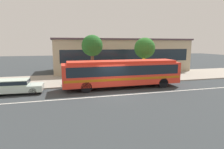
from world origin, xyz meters
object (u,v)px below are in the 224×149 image
(sedan_behind_bus, at_px, (15,86))
(street_tree_mid_block, at_px, (145,49))
(transit_bus, at_px, (122,72))
(bus_stop_sign, at_px, (143,66))
(pedestrian_waiting_near_sign, at_px, (126,72))
(pedestrian_walking_along_curb, at_px, (135,71))
(street_tree_near_stop, at_px, (92,46))

(sedan_behind_bus, distance_m, street_tree_mid_block, 14.59)
(transit_bus, bearing_deg, street_tree_mid_block, 41.40)
(bus_stop_sign, xyz_separation_m, street_tree_mid_block, (0.79, 1.51, 1.99))
(transit_bus, height_order, street_tree_mid_block, street_tree_mid_block)
(pedestrian_waiting_near_sign, relative_size, bus_stop_sign, 0.63)
(transit_bus, xyz_separation_m, bus_stop_sign, (3.21, 2.02, 0.23))
(pedestrian_walking_along_curb, height_order, street_tree_near_stop, street_tree_near_stop)
(pedestrian_walking_along_curb, bearing_deg, sedan_behind_bus, -166.32)
(pedestrian_walking_along_curb, distance_m, bus_stop_sign, 1.53)
(sedan_behind_bus, bearing_deg, street_tree_mid_block, 13.36)
(pedestrian_walking_along_curb, bearing_deg, street_tree_near_stop, 172.61)
(bus_stop_sign, bearing_deg, transit_bus, -147.82)
(transit_bus, distance_m, street_tree_near_stop, 5.25)
(sedan_behind_bus, bearing_deg, street_tree_near_stop, 26.39)
(street_tree_near_stop, bearing_deg, sedan_behind_bus, -153.61)
(pedestrian_waiting_near_sign, distance_m, street_tree_near_stop, 4.96)
(bus_stop_sign, bearing_deg, pedestrian_walking_along_curb, 108.82)
(pedestrian_waiting_near_sign, height_order, bus_stop_sign, bus_stop_sign)
(street_tree_mid_block, bearing_deg, pedestrian_walking_along_curb, -169.89)
(transit_bus, height_order, sedan_behind_bus, transit_bus)
(bus_stop_sign, relative_size, street_tree_near_stop, 0.51)
(transit_bus, distance_m, street_tree_mid_block, 5.78)
(transit_bus, distance_m, pedestrian_waiting_near_sign, 3.27)
(pedestrian_walking_along_curb, distance_m, street_tree_near_stop, 5.94)
(street_tree_near_stop, bearing_deg, pedestrian_waiting_near_sign, -16.04)
(pedestrian_waiting_near_sign, distance_m, bus_stop_sign, 2.08)
(bus_stop_sign, height_order, street_tree_near_stop, street_tree_near_stop)
(transit_bus, xyz_separation_m, street_tree_mid_block, (4.01, 3.53, 2.21))
(sedan_behind_bus, relative_size, street_tree_near_stop, 0.87)
(transit_bus, relative_size, pedestrian_waiting_near_sign, 6.93)
(transit_bus, xyz_separation_m, pedestrian_walking_along_curb, (2.77, 3.31, -0.46))
(bus_stop_sign, bearing_deg, pedestrian_waiting_near_sign, 153.79)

